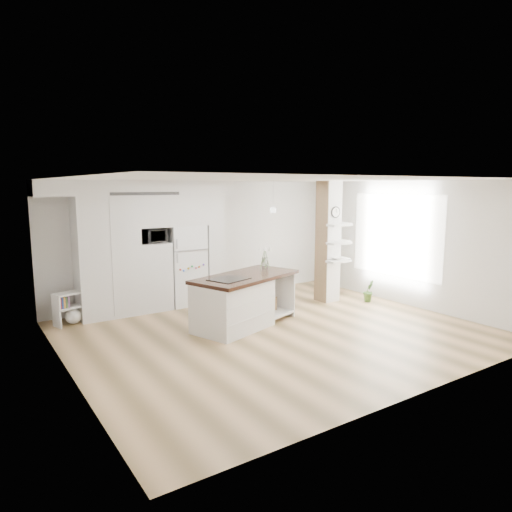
# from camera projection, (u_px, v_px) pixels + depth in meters

# --- Properties ---
(floor) EXTENTS (7.00, 6.00, 0.01)m
(floor) POSITION_uv_depth(u_px,v_px,m) (277.00, 332.00, 8.18)
(floor) COLOR tan
(floor) RESTS_ON ground
(room) EXTENTS (7.04, 6.04, 2.72)m
(room) POSITION_uv_depth(u_px,v_px,m) (277.00, 229.00, 7.90)
(room) COLOR white
(room) RESTS_ON ground
(cabinet_wall) EXTENTS (4.00, 0.71, 2.70)m
(cabinet_wall) POSITION_uv_depth(u_px,v_px,m) (144.00, 239.00, 9.36)
(cabinet_wall) COLOR silver
(cabinet_wall) RESTS_ON floor
(refrigerator) EXTENTS (0.78, 0.69, 1.75)m
(refrigerator) POSITION_uv_depth(u_px,v_px,m) (185.00, 265.00, 9.97)
(refrigerator) COLOR white
(refrigerator) RESTS_ON floor
(column) EXTENTS (0.69, 0.90, 2.70)m
(column) POSITION_uv_depth(u_px,v_px,m) (333.00, 242.00, 10.21)
(column) COLOR silver
(column) RESTS_ON floor
(window) EXTENTS (0.00, 2.40, 2.40)m
(window) POSITION_uv_depth(u_px,v_px,m) (396.00, 235.00, 10.10)
(window) COLOR white
(window) RESTS_ON room
(pendant_light) EXTENTS (0.12, 0.12, 0.10)m
(pendant_light) POSITION_uv_depth(u_px,v_px,m) (343.00, 210.00, 8.91)
(pendant_light) COLOR white
(pendant_light) RESTS_ON room
(kitchen_island) EXTENTS (2.32, 1.63, 1.52)m
(kitchen_island) POSITION_uv_depth(u_px,v_px,m) (237.00, 302.00, 8.34)
(kitchen_island) COLOR silver
(kitchen_island) RESTS_ON floor
(bookshelf) EXTENTS (0.59, 0.43, 0.62)m
(bookshelf) POSITION_uv_depth(u_px,v_px,m) (70.00, 310.00, 8.58)
(bookshelf) COLOR silver
(bookshelf) RESTS_ON floor
(floor_plant_a) EXTENTS (0.32, 0.29, 0.49)m
(floor_plant_a) POSITION_uv_depth(u_px,v_px,m) (368.00, 291.00, 10.28)
(floor_plant_a) COLOR #406B2A
(floor_plant_a) RESTS_ON floor
(floor_plant_b) EXTENTS (0.30, 0.30, 0.51)m
(floor_plant_b) POSITION_uv_depth(u_px,v_px,m) (326.00, 280.00, 11.43)
(floor_plant_b) COLOR #406B2A
(floor_plant_b) RESTS_ON floor
(microwave) EXTENTS (0.54, 0.37, 0.30)m
(microwave) POSITION_uv_depth(u_px,v_px,m) (152.00, 236.00, 9.41)
(microwave) COLOR #2D2D2D
(microwave) RESTS_ON cabinet_wall
(shelf_plant) EXTENTS (0.27, 0.23, 0.30)m
(shelf_plant) POSITION_uv_depth(u_px,v_px,m) (336.00, 233.00, 10.46)
(shelf_plant) COLOR #406B2A
(shelf_plant) RESTS_ON column
(decor_bowl) EXTENTS (0.22, 0.22, 0.05)m
(decor_bowl) POSITION_uv_depth(u_px,v_px,m) (337.00, 259.00, 10.03)
(decor_bowl) COLOR white
(decor_bowl) RESTS_ON column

